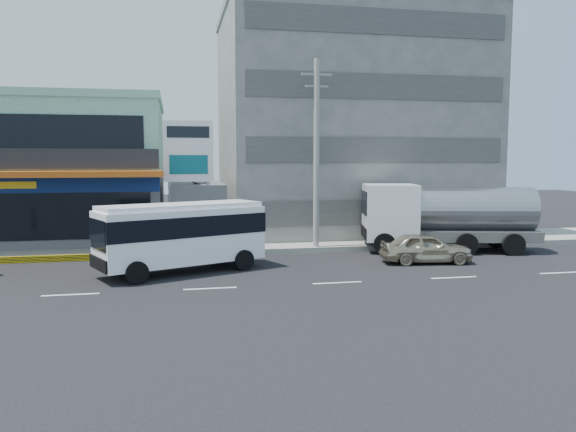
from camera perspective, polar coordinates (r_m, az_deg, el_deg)
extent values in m
plane|color=black|center=(21.57, -7.92, -7.31)|extent=(120.00, 120.00, 0.00)
cube|color=gray|center=(31.46, 0.15, -2.86)|extent=(70.00, 5.00, 0.30)
cube|color=#4F4F54|center=(35.75, -22.28, 0.73)|extent=(12.00, 10.00, 4.00)
cube|color=#97D6B7|center=(35.65, -22.53, 7.15)|extent=(12.00, 10.00, 4.00)
cube|color=#BE5316|center=(29.97, -24.52, 3.88)|extent=(12.40, 1.80, 0.30)
cube|color=navy|center=(30.71, -24.16, 2.90)|extent=(12.00, 0.12, 0.80)
cube|color=black|center=(30.84, -24.04, 0.12)|extent=(11.00, 0.06, 2.60)
cube|color=gray|center=(37.75, 6.00, 8.96)|extent=(16.00, 12.00, 14.00)
cube|color=#4F4F54|center=(33.15, -9.23, 0.29)|extent=(3.00, 6.00, 3.50)
cylinder|color=slate|center=(32.03, -9.21, 3.38)|extent=(1.50, 1.50, 0.15)
cylinder|color=gray|center=(30.22, -11.91, 2.57)|extent=(0.16, 0.16, 6.50)
cylinder|color=gray|center=(30.27, -8.12, 2.65)|extent=(0.16, 0.16, 6.50)
cube|color=white|center=(30.19, -10.08, 6.50)|extent=(2.60, 0.18, 3.20)
cylinder|color=#999993|center=(29.29, 2.90, 6.02)|extent=(0.30, 0.30, 10.00)
cube|color=#999993|center=(29.61, 2.94, 14.17)|extent=(1.60, 0.12, 0.12)
cube|color=#999993|center=(29.52, 2.94, 13.02)|extent=(1.20, 0.10, 0.10)
cube|color=white|center=(24.52, -10.75, -1.94)|extent=(7.37, 4.88, 2.32)
cube|color=black|center=(24.47, -10.77, -0.89)|extent=(7.43, 4.95, 0.86)
cube|color=white|center=(24.39, -10.81, 1.00)|extent=(7.10, 4.61, 0.20)
cylinder|color=black|center=(22.80, -15.12, -5.58)|extent=(0.95, 0.62, 0.91)
cylinder|color=black|center=(24.86, -16.88, -4.70)|extent=(0.95, 0.62, 0.91)
cylinder|color=black|center=(24.83, -4.52, -4.48)|extent=(0.95, 0.62, 0.91)
cylinder|color=black|center=(26.74, -6.95, -3.77)|extent=(0.95, 0.62, 0.91)
imported|color=#B6AA8B|center=(27.23, 13.82, -3.15)|extent=(4.42, 2.23, 1.44)
cube|color=white|center=(30.29, 10.32, 0.40)|extent=(3.25, 3.25, 2.93)
cube|color=#595956|center=(31.04, 16.05, -1.80)|extent=(9.34, 4.46, 0.56)
cylinder|color=gray|center=(31.20, 18.12, 0.67)|extent=(6.68, 3.74, 2.37)
cylinder|color=black|center=(29.13, 9.76, -2.81)|extent=(1.17, 0.59, 1.13)
cylinder|color=black|center=(31.67, 9.11, -2.12)|extent=(1.17, 0.59, 1.13)
cylinder|color=black|center=(30.00, 17.68, -2.76)|extent=(1.17, 0.59, 1.13)
cylinder|color=black|center=(32.47, 16.43, -2.09)|extent=(1.17, 0.59, 1.13)
cylinder|color=black|center=(30.73, 21.93, -2.70)|extent=(1.17, 0.59, 1.13)
cylinder|color=black|center=(33.15, 20.40, -2.06)|extent=(1.17, 0.59, 1.13)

